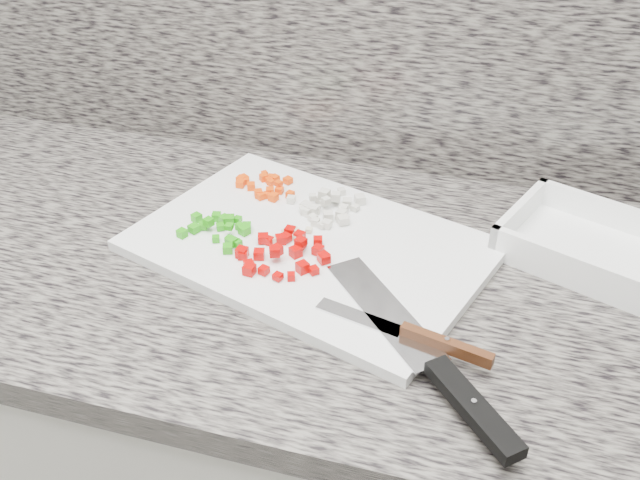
{
  "coord_description": "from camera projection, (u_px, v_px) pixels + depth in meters",
  "views": [
    {
      "loc": [
        0.31,
        0.67,
        1.49
      ],
      "look_at": [
        0.09,
        1.44,
        0.94
      ],
      "focal_mm": 40.0,
      "sensor_mm": 36.0,
      "label": 1
    }
  ],
  "objects": [
    {
      "name": "onion_pile",
      "position": [
        328.0,
        208.0,
        1.06
      ],
      "size": [
        0.12,
        0.11,
        0.02
      ],
      "color": "beige",
      "rests_on": "cutting_board"
    },
    {
      "name": "carrot_pile",
      "position": [
        264.0,
        186.0,
        1.12
      ],
      "size": [
        0.1,
        0.09,
        0.02
      ],
      "color": "#EC4005",
      "rests_on": "cutting_board"
    },
    {
      "name": "chef_knife",
      "position": [
        439.0,
        370.0,
        0.79
      ],
      "size": [
        0.27,
        0.3,
        0.02
      ],
      "rotation": [
        0.0,
        0.0,
        -0.83
      ],
      "color": "silver",
      "rests_on": "cutting_board"
    },
    {
      "name": "cutting_board",
      "position": [
        310.0,
        246.0,
        1.01
      ],
      "size": [
        0.55,
        0.45,
        0.02
      ],
      "primitive_type": "cube",
      "rotation": [
        0.0,
        0.0,
        -0.31
      ],
      "color": "white",
      "rests_on": "countertop"
    },
    {
      "name": "paring_knife",
      "position": [
        423.0,
        338.0,
        0.83
      ],
      "size": [
        0.22,
        0.07,
        0.02
      ],
      "rotation": [
        0.0,
        0.0,
        -0.24
      ],
      "color": "silver",
      "rests_on": "cutting_board"
    },
    {
      "name": "cabinet",
      "position": [
        272.0,
        463.0,
        1.28
      ],
      "size": [
        3.92,
        0.62,
        0.86
      ],
      "primitive_type": "cube",
      "color": "silver",
      "rests_on": "ground"
    },
    {
      "name": "garlic_pile",
      "position": [
        291.0,
        236.0,
        1.01
      ],
      "size": [
        0.05,
        0.05,
        0.01
      ],
      "color": "beige",
      "rests_on": "cutting_board"
    },
    {
      "name": "tray",
      "position": [
        594.0,
        249.0,
        0.99
      ],
      "size": [
        0.29,
        0.25,
        0.05
      ],
      "rotation": [
        0.0,
        0.0,
        -0.37
      ],
      "color": "white",
      "rests_on": "countertop"
    },
    {
      "name": "countertop",
      "position": [
        260.0,
        263.0,
        1.03
      ],
      "size": [
        3.96,
        0.64,
        0.04
      ],
      "primitive_type": "cube",
      "color": "#69655D",
      "rests_on": "cabinet"
    },
    {
      "name": "green_pepper_pile",
      "position": [
        222.0,
        229.0,
        1.02
      ],
      "size": [
        0.1,
        0.09,
        0.02
      ],
      "color": "#229A0E",
      "rests_on": "cutting_board"
    },
    {
      "name": "red_pepper_pile",
      "position": [
        284.0,
        252.0,
        0.97
      ],
      "size": [
        0.13,
        0.12,
        0.02
      ],
      "color": "#B40402",
      "rests_on": "cutting_board"
    }
  ]
}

